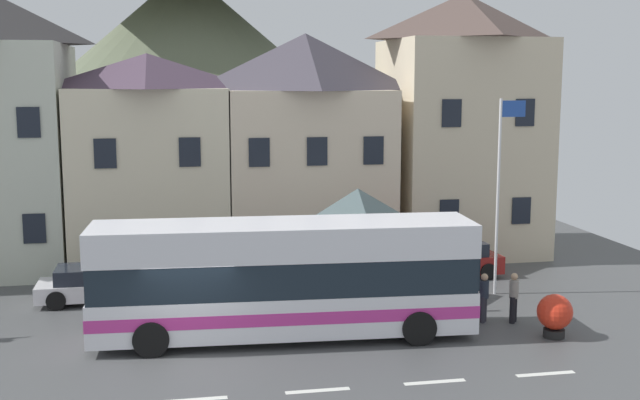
# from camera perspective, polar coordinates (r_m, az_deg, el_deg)

# --- Properties ---
(ground_plane) EXTENTS (40.00, 60.00, 0.07)m
(ground_plane) POSITION_cam_1_polar(r_m,az_deg,el_deg) (22.46, -9.24, -11.19)
(ground_plane) COLOR #4A4B4C
(townhouse_02) EXTENTS (6.14, 5.48, 8.55)m
(townhouse_02) POSITION_cam_1_polar(r_m,az_deg,el_deg) (33.01, -12.05, 2.78)
(townhouse_02) COLOR beige
(townhouse_02) RESTS_ON ground_plane
(townhouse_03) EXTENTS (6.72, 5.19, 9.38)m
(townhouse_03) POSITION_cam_1_polar(r_m,az_deg,el_deg) (33.29, -1.02, 3.74)
(townhouse_03) COLOR beige
(townhouse_03) RESTS_ON ground_plane
(townhouse_04) EXTENTS (6.20, 6.07, 11.15)m
(townhouse_04) POSITION_cam_1_polar(r_m,az_deg,el_deg) (35.48, 10.04, 5.35)
(townhouse_04) COLOR beige
(townhouse_04) RESTS_ON ground_plane
(hilltop_castle) EXTENTS (33.57, 33.57, 21.91)m
(hilltop_castle) POSITION_cam_1_polar(r_m,az_deg,el_deg) (51.08, -9.36, 8.72)
(hilltop_castle) COLOR #5D654E
(hilltop_castle) RESTS_ON ground_plane
(transit_bus) EXTENTS (11.23, 3.09, 3.44)m
(transit_bus) POSITION_cam_1_polar(r_m,az_deg,el_deg) (23.40, -2.57, -5.75)
(transit_bus) COLOR white
(transit_bus) RESTS_ON ground_plane
(bus_shelter) EXTENTS (3.60, 3.60, 3.91)m
(bus_shelter) POSITION_cam_1_polar(r_m,az_deg,el_deg) (26.90, 2.72, -0.80)
(bus_shelter) COLOR #473D33
(bus_shelter) RESTS_ON ground_plane
(parked_car_01) EXTENTS (4.12, 2.06, 1.35)m
(parked_car_01) POSITION_cam_1_polar(r_m,az_deg,el_deg) (31.14, 9.12, -4.22)
(parked_car_01) COLOR maroon
(parked_car_01) RESTS_ON ground_plane
(parked_car_02) EXTENTS (4.21, 1.85, 1.23)m
(parked_car_02) POSITION_cam_1_polar(r_m,az_deg,el_deg) (28.40, -15.50, -5.80)
(parked_car_02) COLOR white
(parked_car_02) RESTS_ON ground_plane
(pedestrian_00) EXTENTS (0.31, 0.34, 1.58)m
(pedestrian_00) POSITION_cam_1_polar(r_m,az_deg,el_deg) (25.76, 13.67, -6.79)
(pedestrian_00) COLOR black
(pedestrian_00) RESTS_ON ground_plane
(pedestrian_01) EXTENTS (0.29, 0.30, 1.56)m
(pedestrian_01) POSITION_cam_1_polar(r_m,az_deg,el_deg) (25.58, 11.63, -6.71)
(pedestrian_01) COLOR #2D2D38
(pedestrian_01) RESTS_ON ground_plane
(public_bench) EXTENTS (1.45, 0.48, 0.87)m
(public_bench) POSITION_cam_1_polar(r_m,az_deg,el_deg) (29.55, 3.01, -5.22)
(public_bench) COLOR brown
(public_bench) RESTS_ON ground_plane
(flagpole) EXTENTS (0.95, 0.10, 6.88)m
(flagpole) POSITION_cam_1_polar(r_m,az_deg,el_deg) (28.39, 12.77, 1.26)
(flagpole) COLOR silver
(flagpole) RESTS_ON ground_plane
(harbour_buoy) EXTENTS (1.05, 1.05, 1.30)m
(harbour_buoy) POSITION_cam_1_polar(r_m,az_deg,el_deg) (24.66, 16.43, -7.79)
(harbour_buoy) COLOR black
(harbour_buoy) RESTS_ON ground_plane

